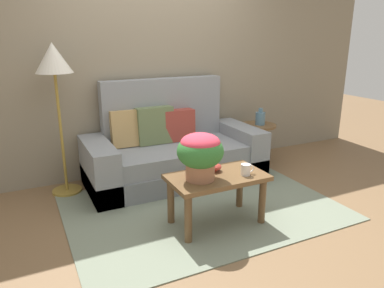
{
  "coord_description": "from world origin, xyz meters",
  "views": [
    {
      "loc": [
        -1.51,
        -2.84,
        1.63
      ],
      "look_at": [
        -0.0,
        0.24,
        0.6
      ],
      "focal_mm": 33.88,
      "sensor_mm": 36.0,
      "label": 1
    }
  ],
  "objects_px": {
    "snack_bowl": "(213,167)",
    "side_table": "(258,136)",
    "couch": "(172,152)",
    "coffee_mug": "(246,170)",
    "potted_plant": "(200,152)",
    "coffee_table": "(217,185)",
    "table_vase": "(260,118)",
    "floor_lamp": "(54,70)"
  },
  "relations": [
    {
      "from": "potted_plant",
      "to": "snack_bowl",
      "type": "distance_m",
      "value": 0.31
    },
    {
      "from": "coffee_table",
      "to": "coffee_mug",
      "type": "relative_size",
      "value": 6.63
    },
    {
      "from": "couch",
      "to": "side_table",
      "type": "distance_m",
      "value": 1.22
    },
    {
      "from": "coffee_table",
      "to": "coffee_mug",
      "type": "bearing_deg",
      "value": -23.81
    },
    {
      "from": "coffee_mug",
      "to": "table_vase",
      "type": "distance_m",
      "value": 1.66
    },
    {
      "from": "couch",
      "to": "coffee_mug",
      "type": "height_order",
      "value": "couch"
    },
    {
      "from": "coffee_mug",
      "to": "coffee_table",
      "type": "bearing_deg",
      "value": 156.19
    },
    {
      "from": "table_vase",
      "to": "side_table",
      "type": "bearing_deg",
      "value": 125.07
    },
    {
      "from": "coffee_mug",
      "to": "table_vase",
      "type": "bearing_deg",
      "value": 49.58
    },
    {
      "from": "couch",
      "to": "floor_lamp",
      "type": "xyz_separation_m",
      "value": [
        -1.18,
        0.13,
        0.98
      ]
    },
    {
      "from": "couch",
      "to": "potted_plant",
      "type": "bearing_deg",
      "value": -101.67
    },
    {
      "from": "coffee_mug",
      "to": "side_table",
      "type": "bearing_deg",
      "value": 50.27
    },
    {
      "from": "couch",
      "to": "potted_plant",
      "type": "relative_size",
      "value": 5.02
    },
    {
      "from": "couch",
      "to": "coffee_table",
      "type": "bearing_deg",
      "value": -93.42
    },
    {
      "from": "coffee_table",
      "to": "table_vase",
      "type": "xyz_separation_m",
      "value": [
        1.3,
        1.16,
        0.23
      ]
    },
    {
      "from": "side_table",
      "to": "coffee_mug",
      "type": "xyz_separation_m",
      "value": [
        -1.06,
        -1.28,
        0.15
      ]
    },
    {
      "from": "couch",
      "to": "snack_bowl",
      "type": "bearing_deg",
      "value": -92.53
    },
    {
      "from": "potted_plant",
      "to": "floor_lamp",
      "type": "bearing_deg",
      "value": 125.59
    },
    {
      "from": "snack_bowl",
      "to": "coffee_mug",
      "type": "bearing_deg",
      "value": -45.02
    },
    {
      "from": "couch",
      "to": "snack_bowl",
      "type": "height_order",
      "value": "couch"
    },
    {
      "from": "coffee_table",
      "to": "table_vase",
      "type": "bearing_deg",
      "value": 41.64
    },
    {
      "from": "side_table",
      "to": "coffee_mug",
      "type": "height_order",
      "value": "coffee_mug"
    },
    {
      "from": "coffee_table",
      "to": "side_table",
      "type": "xyz_separation_m",
      "value": [
        1.29,
        1.18,
        -0.01
      ]
    },
    {
      "from": "side_table",
      "to": "snack_bowl",
      "type": "bearing_deg",
      "value": -139.86
    },
    {
      "from": "potted_plant",
      "to": "table_vase",
      "type": "bearing_deg",
      "value": 38.48
    },
    {
      "from": "side_table",
      "to": "table_vase",
      "type": "xyz_separation_m",
      "value": [
        0.01,
        -0.02,
        0.25
      ]
    },
    {
      "from": "coffee_table",
      "to": "snack_bowl",
      "type": "relative_size",
      "value": 6.16
    },
    {
      "from": "couch",
      "to": "coffee_mug",
      "type": "relative_size",
      "value": 15.64
    },
    {
      "from": "snack_bowl",
      "to": "side_table",
      "type": "bearing_deg",
      "value": 40.14
    },
    {
      "from": "side_table",
      "to": "table_vase",
      "type": "relative_size",
      "value": 2.44
    },
    {
      "from": "couch",
      "to": "coffee_mug",
      "type": "bearing_deg",
      "value": -82.78
    },
    {
      "from": "couch",
      "to": "side_table",
      "type": "bearing_deg",
      "value": 0.53
    },
    {
      "from": "floor_lamp",
      "to": "potted_plant",
      "type": "height_order",
      "value": "floor_lamp"
    },
    {
      "from": "floor_lamp",
      "to": "potted_plant",
      "type": "distance_m",
      "value": 1.72
    },
    {
      "from": "potted_plant",
      "to": "table_vase",
      "type": "xyz_separation_m",
      "value": [
        1.48,
        1.17,
        -0.1
      ]
    },
    {
      "from": "coffee_table",
      "to": "side_table",
      "type": "bearing_deg",
      "value": 42.31
    },
    {
      "from": "coffee_mug",
      "to": "snack_bowl",
      "type": "height_order",
      "value": "coffee_mug"
    },
    {
      "from": "potted_plant",
      "to": "snack_bowl",
      "type": "bearing_deg",
      "value": 31.69
    },
    {
      "from": "coffee_mug",
      "to": "table_vase",
      "type": "xyz_separation_m",
      "value": [
        1.07,
        1.26,
        0.1
      ]
    },
    {
      "from": "couch",
      "to": "coffee_table",
      "type": "distance_m",
      "value": 1.17
    },
    {
      "from": "side_table",
      "to": "snack_bowl",
      "type": "xyz_separation_m",
      "value": [
        -1.27,
        -1.07,
        0.14
      ]
    },
    {
      "from": "couch",
      "to": "coffee_mug",
      "type": "xyz_separation_m",
      "value": [
        0.16,
        -1.27,
        0.19
      ]
    }
  ]
}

